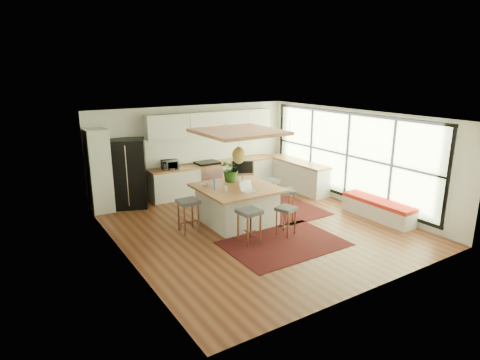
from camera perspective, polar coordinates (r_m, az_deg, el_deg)
floor at (r=10.03m, az=2.51°, el=-6.55°), size 7.00×7.00×0.00m
ceiling at (r=9.36m, az=2.71°, el=8.97°), size 7.00×7.00×0.00m
wall_back at (r=12.56m, az=-6.58°, el=4.29°), size 6.50×0.00×6.50m
wall_front at (r=7.15m, az=18.90°, el=-5.02°), size 6.50×0.00×6.50m
wall_left at (r=8.25m, az=-16.27°, el=-2.10°), size 0.00×7.00×7.00m
wall_right at (r=11.73m, az=15.77°, el=3.02°), size 0.00×7.00×7.00m
window_wall at (r=11.69m, az=15.69°, el=3.24°), size 0.10×6.20×2.60m
pantry at (r=11.36m, az=-19.31°, el=1.18°), size 0.55×0.60×2.25m
back_counter_base at (r=12.73m, az=-3.60°, el=0.31°), size 4.20×0.60×0.88m
back_counter_top at (r=12.62m, az=-3.63°, el=2.33°), size 4.24×0.64×0.05m
backsplash at (r=12.79m, az=-4.32°, el=4.55°), size 4.20×0.02×0.80m
upper_cabinets at (r=12.52m, az=-4.04°, el=8.03°), size 4.20×0.34×0.70m
range at (r=12.60m, az=-4.60°, el=0.42°), size 0.76×0.62×1.00m
right_counter_base at (r=13.11m, az=8.08°, el=0.62°), size 0.60×2.50×0.88m
right_counter_top at (r=13.00m, az=8.16°, el=2.58°), size 0.64×2.54×0.05m
window_bench at (r=11.05m, az=18.90°, el=-3.91°), size 0.52×2.00×0.50m
ceiling_panel at (r=9.62m, az=-0.19°, el=5.25°), size 1.86×1.86×0.80m
rug_near at (r=9.12m, az=6.25°, el=-8.91°), size 2.60×1.80×0.01m
rug_right at (r=11.43m, az=5.44°, el=-3.79°), size 1.80×2.60×0.01m
fridge at (r=11.58m, az=-15.53°, el=0.72°), size 1.16×1.04×1.92m
island at (r=10.14m, az=-0.47°, el=-3.47°), size 1.85×1.85×0.93m
stool_near_left at (r=8.98m, az=1.31°, el=-6.79°), size 0.49×0.49×0.78m
stool_near_right at (r=9.45m, az=6.51°, el=-5.73°), size 0.51×0.51×0.69m
stool_right_front at (r=10.43m, az=6.30°, el=-3.68°), size 0.61×0.61×0.80m
stool_right_back at (r=11.30m, az=4.06°, el=-2.11°), size 0.58×0.58×0.79m
stool_left_side at (r=9.66m, az=-7.28°, el=-5.27°), size 0.48×0.48×0.79m
laptop at (r=9.56m, az=1.29°, el=-0.98°), size 0.40×0.42×0.27m
monitor at (r=10.49m, az=0.36°, el=1.30°), size 0.62×0.48×0.55m
microwave at (r=11.95m, az=-9.89°, el=2.31°), size 0.52×0.34×0.32m
island_plant at (r=10.42m, az=-1.37°, el=1.22°), size 0.90×0.91×0.53m
island_bowl at (r=10.12m, az=-4.79°, el=-0.65°), size 0.29×0.29×0.06m
island_bottle_0 at (r=9.79m, az=-3.52°, el=-0.76°), size 0.07×0.07×0.19m
island_bottle_1 at (r=9.66m, az=-2.02°, el=-0.97°), size 0.07×0.07×0.19m
island_bottle_2 at (r=9.87m, az=1.68°, el=-0.61°), size 0.07×0.07×0.19m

